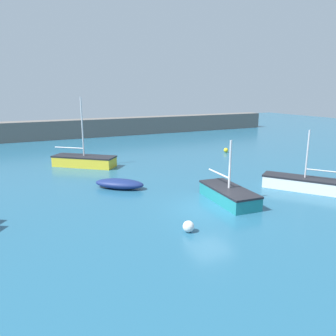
{
  "coord_description": "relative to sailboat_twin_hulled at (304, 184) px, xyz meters",
  "views": [
    {
      "loc": [
        -9.83,
        -14.65,
        6.6
      ],
      "look_at": [
        0.74,
        6.97,
        0.81
      ],
      "focal_mm": 35.0,
      "sensor_mm": 36.0,
      "label": 1
    }
  ],
  "objects": [
    {
      "name": "sailboat_short_mast",
      "position": [
        -5.97,
        0.33,
        -0.0
      ],
      "size": [
        2.11,
        4.7,
        3.75
      ],
      "rotation": [
        0.0,
        0.0,
        4.63
      ],
      "color": "teal",
      "rests_on": "ground_plane"
    },
    {
      "name": "sailboat_twin_hulled",
      "position": [
        0.0,
        0.0,
        0.0
      ],
      "size": [
        4.27,
        5.21,
        4.05
      ],
      "rotation": [
        0.0,
        0.0,
        2.19
      ],
      "color": "white",
      "rests_on": "ground_plane"
    },
    {
      "name": "harbor_breakwater",
      "position": [
        -7.66,
        31.98,
        0.8
      ],
      "size": [
        60.89,
        2.59,
        2.52
      ],
      "primitive_type": "cube",
      "color": "#66605B",
      "rests_on": "ground_plane"
    },
    {
      "name": "open_tender_yellow",
      "position": [
        -11.04,
        5.85,
        -0.13
      ],
      "size": [
        3.53,
        3.26,
        0.66
      ],
      "rotation": [
        0.0,
        0.0,
        2.45
      ],
      "color": "navy",
      "rests_on": "ground_plane"
    },
    {
      "name": "mooring_buoy_yellow",
      "position": [
        3.38,
        13.53,
        -0.22
      ],
      "size": [
        0.47,
        0.47,
        0.47
      ],
      "primitive_type": "sphere",
      "color": "yellow",
      "rests_on": "ground_plane"
    },
    {
      "name": "sailboat_tall_mast",
      "position": [
        -11.77,
        13.54,
        0.05
      ],
      "size": [
        5.34,
        4.9,
        6.0
      ],
      "rotation": [
        0.0,
        0.0,
        5.58
      ],
      "color": "yellow",
      "rests_on": "ground_plane"
    },
    {
      "name": "mooring_buoy_white",
      "position": [
        -10.28,
        -2.38,
        -0.18
      ],
      "size": [
        0.55,
        0.55,
        0.55
      ],
      "primitive_type": "sphere",
      "color": "white",
      "rests_on": "ground_plane"
    },
    {
      "name": "ground_plane",
      "position": [
        -7.66,
        -0.26,
        -0.56
      ],
      "size": [
        120.0,
        120.0,
        0.2
      ],
      "primitive_type": "cube",
      "color": "#235B7A"
    }
  ]
}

